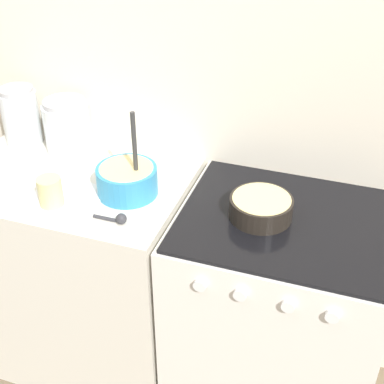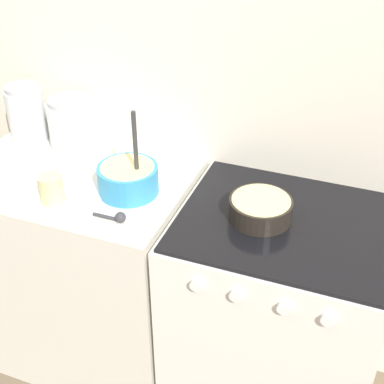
{
  "view_description": "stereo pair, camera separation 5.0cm",
  "coord_description": "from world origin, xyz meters",
  "px_view_note": "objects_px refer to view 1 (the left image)",
  "views": [
    {
      "loc": [
        0.53,
        -1.14,
        1.95
      ],
      "look_at": [
        0.05,
        0.28,
        0.96
      ],
      "focal_mm": 50.0,
      "sensor_mm": 36.0,
      "label": 1
    },
    {
      "loc": [
        0.58,
        -1.12,
        1.95
      ],
      "look_at": [
        0.05,
        0.28,
        0.96
      ],
      "focal_mm": 50.0,
      "sensor_mm": 36.0,
      "label": 2
    }
  ],
  "objects_px": {
    "mixing_bowl": "(127,179)",
    "tin_can": "(50,192)",
    "stove": "(274,317)",
    "baking_pan": "(261,207)",
    "storage_jar_left": "(21,119)",
    "storage_jar_middle": "(68,129)"
  },
  "relations": [
    {
      "from": "stove",
      "to": "baking_pan",
      "type": "height_order",
      "value": "baking_pan"
    },
    {
      "from": "mixing_bowl",
      "to": "tin_can",
      "type": "bearing_deg",
      "value": -143.96
    },
    {
      "from": "stove",
      "to": "tin_can",
      "type": "bearing_deg",
      "value": -166.9
    },
    {
      "from": "mixing_bowl",
      "to": "tin_can",
      "type": "distance_m",
      "value": 0.26
    },
    {
      "from": "storage_jar_left",
      "to": "baking_pan",
      "type": "bearing_deg",
      "value": -11.16
    },
    {
      "from": "stove",
      "to": "storage_jar_middle",
      "type": "xyz_separation_m",
      "value": [
        -0.9,
        0.19,
        0.55
      ]
    },
    {
      "from": "baking_pan",
      "to": "stove",
      "type": "bearing_deg",
      "value": 9.79
    },
    {
      "from": "stove",
      "to": "storage_jar_middle",
      "type": "height_order",
      "value": "storage_jar_middle"
    },
    {
      "from": "storage_jar_left",
      "to": "tin_can",
      "type": "distance_m",
      "value": 0.51
    },
    {
      "from": "mixing_bowl",
      "to": "baking_pan",
      "type": "distance_m",
      "value": 0.47
    },
    {
      "from": "stove",
      "to": "tin_can",
      "type": "relative_size",
      "value": 8.57
    },
    {
      "from": "stove",
      "to": "storage_jar_left",
      "type": "height_order",
      "value": "storage_jar_left"
    },
    {
      "from": "storage_jar_middle",
      "to": "stove",
      "type": "bearing_deg",
      "value": -11.81
    },
    {
      "from": "mixing_bowl",
      "to": "stove",
      "type": "bearing_deg",
      "value": 2.52
    },
    {
      "from": "storage_jar_left",
      "to": "stove",
      "type": "bearing_deg",
      "value": -9.64
    },
    {
      "from": "stove",
      "to": "mixing_bowl",
      "type": "xyz_separation_m",
      "value": [
        -0.55,
        -0.02,
        0.52
      ]
    },
    {
      "from": "baking_pan",
      "to": "tin_can",
      "type": "xyz_separation_m",
      "value": [
        -0.68,
        -0.16,
        0.01
      ]
    },
    {
      "from": "tin_can",
      "to": "baking_pan",
      "type": "bearing_deg",
      "value": 13.49
    },
    {
      "from": "mixing_bowl",
      "to": "baking_pan",
      "type": "xyz_separation_m",
      "value": [
        0.47,
        0.01,
        -0.02
      ]
    },
    {
      "from": "storage_jar_middle",
      "to": "tin_can",
      "type": "relative_size",
      "value": 1.98
    },
    {
      "from": "stove",
      "to": "baking_pan",
      "type": "relative_size",
      "value": 4.41
    },
    {
      "from": "storage_jar_left",
      "to": "storage_jar_middle",
      "type": "bearing_deg",
      "value": 0.0
    }
  ]
}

